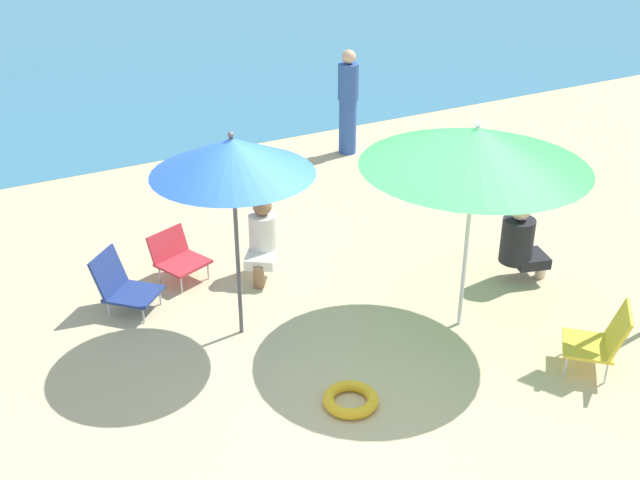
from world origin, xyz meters
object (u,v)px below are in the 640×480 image
umbrella_green (476,147)px  beach_chair_c (122,284)px  person_a (348,102)px  beach_chair_a (602,339)px  swim_ring (351,400)px  person_b (520,242)px  beach_chair_b (177,256)px  person_c (262,237)px  umbrella_blue (232,156)px

umbrella_green → beach_chair_c: umbrella_green is taller
umbrella_green → person_a: bearing=72.9°
beach_chair_a → swim_ring: beach_chair_a is taller
person_b → beach_chair_b: bearing=166.9°
beach_chair_b → person_b: (3.32, -1.84, 0.19)m
person_c → swim_ring: 2.52m
beach_chair_c → person_a: person_a is taller
beach_chair_b → swim_ring: bearing=-10.6°
beach_chair_a → person_a: size_ratio=0.44×
beach_chair_a → beach_chair_c: beach_chair_a is taller
umbrella_blue → swim_ring: (0.39, -1.50, -1.83)m
person_c → swim_ring: bearing=28.1°
person_a → person_b: 4.42m
person_b → swim_ring: person_b is taller
umbrella_blue → swim_ring: size_ratio=4.31×
beach_chair_c → swim_ring: 2.81m
beach_chair_a → person_a: person_a is taller
beach_chair_a → person_b: 1.73m
umbrella_blue → swim_ring: umbrella_blue is taller
umbrella_blue → beach_chair_b: bearing=98.2°
umbrella_blue → person_c: 1.84m
beach_chair_b → beach_chair_c: (-0.72, -0.36, 0.01)m
beach_chair_b → swim_ring: (0.58, -2.84, -0.23)m
beach_chair_b → person_a: (3.69, 2.55, 0.54)m
person_c → beach_chair_b: bearing=-78.1°
beach_chair_b → swim_ring: beach_chair_b is taller
umbrella_blue → person_c: (0.69, 0.96, -1.40)m
person_b → umbrella_blue: bearing=-173.1°
umbrella_blue → person_b: umbrella_blue is taller
person_a → beach_chair_c: bearing=-6.0°
umbrella_blue → person_b: (3.13, -0.50, -1.40)m
beach_chair_c → person_b: 4.31m
person_b → swim_ring: (-2.74, -1.00, -0.43)m
beach_chair_a → person_c: (-1.97, 3.12, 0.13)m
person_c → swim_ring: person_c is taller
beach_chair_b → beach_chair_a: bearing=17.0°
beach_chair_b → person_c: person_c is taller
umbrella_green → person_a: umbrella_green is taller
umbrella_green → person_a: size_ratio=1.32×
beach_chair_b → person_c: 0.98m
person_b → person_c: bearing=165.0°
umbrella_green → person_b: umbrella_green is taller
person_b → beach_chair_c: bearing=175.7°
umbrella_green → swim_ring: umbrella_green is taller
person_c → person_b: bearing=94.1°
beach_chair_b → swim_ring: 2.91m
beach_chair_b → person_b: 3.80m
umbrella_blue → person_b: size_ratio=2.20×
beach_chair_a → person_a: 6.13m
person_a → person_b: bearing=45.8°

